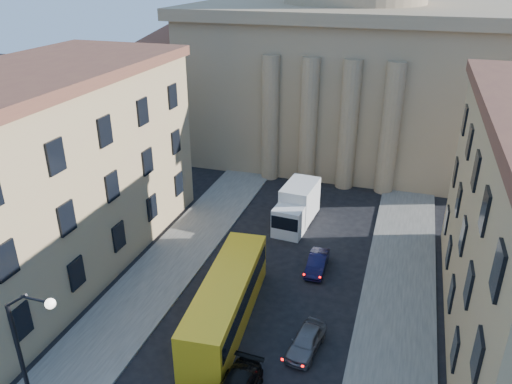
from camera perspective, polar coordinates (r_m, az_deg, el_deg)
sidewalk_left at (r=35.18m, az=-14.22°, el=-12.91°), size 5.00×60.00×0.15m
sidewalk_right at (r=31.24m, az=15.23°, el=-18.70°), size 5.00×60.00×0.15m
church at (r=61.75m, az=10.70°, el=15.68°), size 68.02×28.76×36.60m
building_left at (r=39.13m, az=-23.05°, el=2.17°), size 11.60×26.60×14.70m
street_lamp at (r=25.23m, az=-24.45°, el=-16.82°), size 2.62×0.44×8.83m
car_right_far at (r=31.10m, az=5.78°, el=-16.57°), size 2.05×4.04×1.32m
car_right_distant at (r=38.09m, az=7.01°, el=-8.04°), size 1.39×3.81×1.25m
city_bus at (r=32.31m, az=-3.37°, el=-12.12°), size 3.64×11.84×3.29m
box_truck at (r=43.89m, az=4.67°, el=-1.71°), size 2.98×6.51×3.48m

